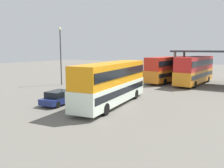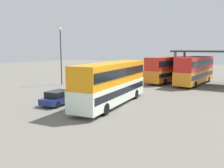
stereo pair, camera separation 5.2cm
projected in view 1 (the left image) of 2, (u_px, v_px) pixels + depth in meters
name	position (u px, v px, depth m)	size (l,w,h in m)	color
ground_plane	(101.00, 110.00, 21.07)	(140.00, 140.00, 0.00)	#69655C
double_decker_main	(112.00, 82.00, 22.61)	(4.16, 11.70, 4.01)	white
parked_hatchback	(59.00, 98.00, 22.88)	(2.15, 4.08, 1.35)	navy
double_decker_near_canopy	(169.00, 68.00, 38.18)	(3.87, 11.24, 4.03)	orange
double_decker_mid_row	(195.00, 69.00, 35.73)	(2.83, 11.39, 4.14)	orange
lamppost_tall	(61.00, 49.00, 34.82)	(0.44, 0.44, 8.32)	#33353A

